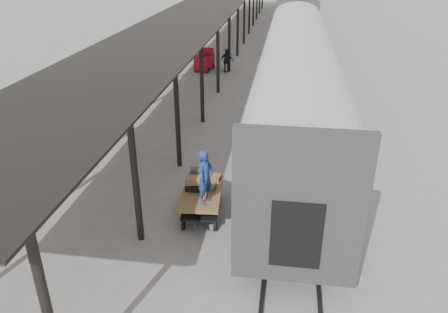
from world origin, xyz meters
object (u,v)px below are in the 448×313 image
object	(u,v)px
baggage_cart	(202,196)
porter	(205,177)
pedestrian	(227,61)
luggage_tug	(205,61)

from	to	relation	value
baggage_cart	porter	distance (m)	1.29
baggage_cart	porter	bearing A→B (deg)	-73.27
porter	pedestrian	bearing A→B (deg)	26.82
baggage_cart	porter	xyz separation A→B (m)	(0.25, -0.65, 1.09)
luggage_tug	pedestrian	bearing A→B (deg)	-2.07
baggage_cart	porter	world-z (taller)	porter
baggage_cart	luggage_tug	world-z (taller)	luggage_tug
baggage_cart	pedestrian	world-z (taller)	pedestrian
baggage_cart	pedestrian	size ratio (longest dim) A/B	1.54
luggage_tug	pedestrian	world-z (taller)	pedestrian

